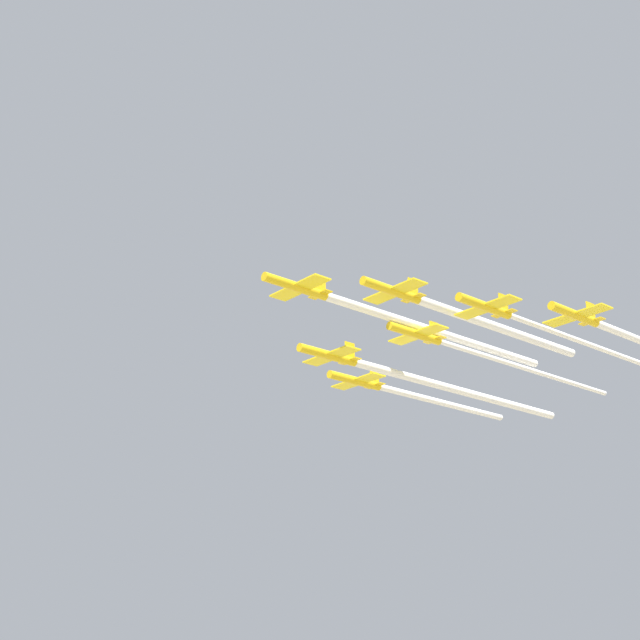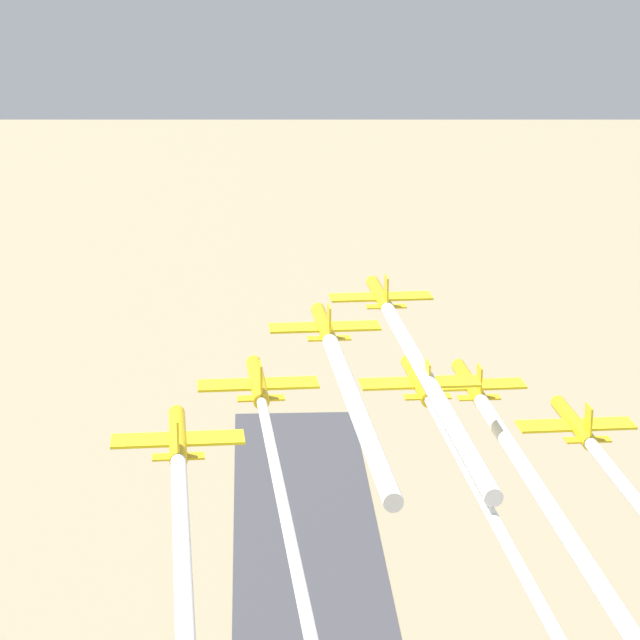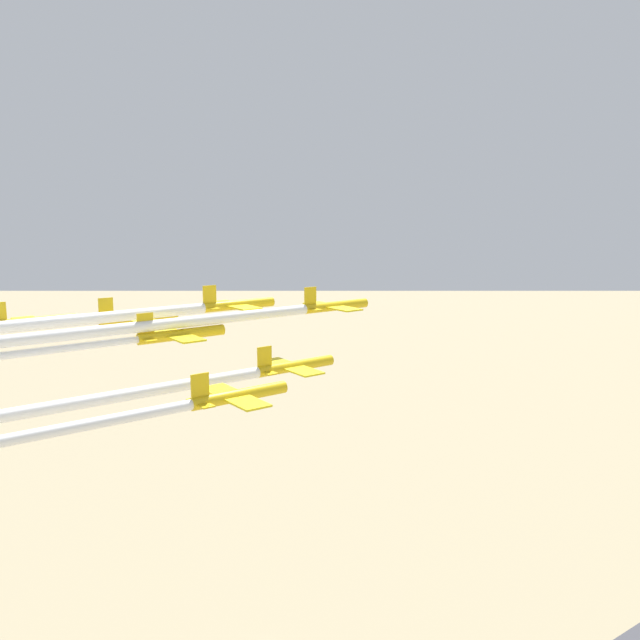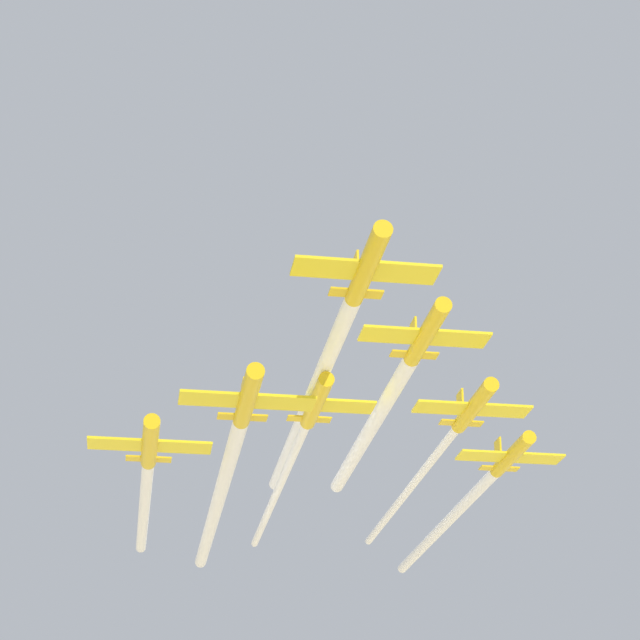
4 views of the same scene
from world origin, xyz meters
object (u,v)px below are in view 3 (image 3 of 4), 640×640
object	(u,v)px
jet_3	(136,317)
jet_6	(33,322)
jet_0	(334,306)
jet_4	(179,334)
jet_1	(236,305)
jet_2	(293,366)
jet_5	(236,395)

from	to	relation	value
jet_3	jet_6	bearing A→B (deg)	-120.47
jet_3	jet_6	xyz separation A→B (m)	(9.75, 8.67, -0.37)
jet_0	jet_4	xyz separation A→B (m)	(6.91, 21.40, -1.38)
jet_1	jet_2	distance (m)	14.45
jet_0	jet_5	bearing A→B (deg)	-59.53
jet_2	jet_3	world-z (taller)	jet_3
jet_1	jet_4	distance (m)	13.16
jet_5	jet_3	bearing A→B (deg)	-180.00
jet_3	jet_6	size ratio (longest dim) A/B	1.00
jet_4	jet_2	bearing A→B (deg)	59.53
jet_3	jet_5	world-z (taller)	jet_3
jet_1	jet_6	xyz separation A→B (m)	(19.50, 17.33, -1.80)
jet_1	jet_2	bearing A→B (deg)	-0.00
jet_3	jet_5	bearing A→B (deg)	0.00
jet_5	jet_0	bearing A→B (deg)	120.47
jet_2	jet_6	world-z (taller)	jet_6
jet_4	jet_6	xyz separation A→B (m)	(22.34, 4.60, -0.05)
jet_2	jet_5	size ratio (longest dim) A/B	1.00
jet_5	jet_6	distance (m)	35.17
jet_2	jet_4	size ratio (longest dim) A/B	1.00
jet_2	jet_6	xyz separation A→B (m)	(32.09, 13.27, 4.01)
jet_5	jet_4	bearing A→B (deg)	-180.00
jet_0	jet_3	xyz separation A→B (m)	(19.50, 17.33, -1.05)
jet_1	jet_2	xyz separation A→B (m)	(-12.59, 4.07, -5.81)
jet_4	jet_6	size ratio (longest dim) A/B	1.00
jet_4	jet_6	world-z (taller)	jet_4
jet_0	jet_3	bearing A→B (deg)	-120.47
jet_0	jet_4	distance (m)	22.53
jet_4	jet_6	distance (m)	22.81
jet_5	jet_6	bearing A→B (deg)	-161.22
jet_5	jet_6	size ratio (longest dim) A/B	1.00
jet_1	jet_5	size ratio (longest dim) A/B	1.00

